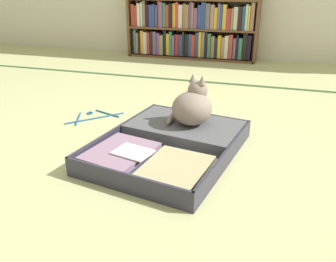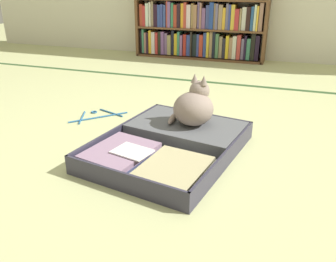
{
  "view_description": "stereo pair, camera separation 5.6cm",
  "coord_description": "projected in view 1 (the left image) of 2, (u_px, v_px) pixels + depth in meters",
  "views": [
    {
      "loc": [
        0.49,
        -1.56,
        0.81
      ],
      "look_at": [
        0.04,
        -0.1,
        0.14
      ],
      "focal_mm": 37.29,
      "sensor_mm": 36.0,
      "label": 1
    },
    {
      "loc": [
        0.55,
        -1.55,
        0.81
      ],
      "look_at": [
        0.04,
        -0.1,
        0.14
      ],
      "focal_mm": 37.29,
      "sensor_mm": 36.0,
      "label": 2
    }
  ],
  "objects": [
    {
      "name": "ground_plane",
      "position": [
        165.0,
        148.0,
        1.83
      ],
      "size": [
        10.0,
        10.0,
        0.0
      ],
      "primitive_type": "plane",
      "color": "#BFC386"
    },
    {
      "name": "tatami_border",
      "position": [
        212.0,
        82.0,
        2.99
      ],
      "size": [
        4.8,
        0.05,
        0.0
      ],
      "color": "#31512A",
      "rests_on": "ground_plane"
    },
    {
      "name": "bookshelf",
      "position": [
        191.0,
        16.0,
        3.75
      ],
      "size": [
        1.43,
        0.22,
        0.94
      ],
      "color": "brown",
      "rests_on": "ground_plane"
    },
    {
      "name": "open_suitcase",
      "position": [
        172.0,
        143.0,
        1.79
      ],
      "size": [
        0.75,
        0.9,
        0.09
      ],
      "color": "#333143",
      "rests_on": "ground_plane"
    },
    {
      "name": "black_cat",
      "position": [
        193.0,
        107.0,
        1.86
      ],
      "size": [
        0.28,
        0.28,
        0.27
      ],
      "color": "gray",
      "rests_on": "open_suitcase"
    },
    {
      "name": "clothes_hanger",
      "position": [
        93.0,
        116.0,
        2.24
      ],
      "size": [
        0.28,
        0.29,
        0.01
      ],
      "color": "#296094",
      "rests_on": "ground_plane"
    }
  ]
}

